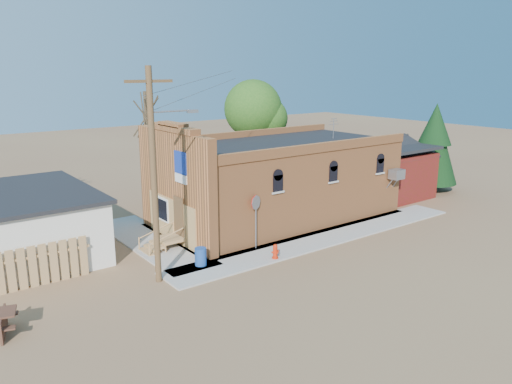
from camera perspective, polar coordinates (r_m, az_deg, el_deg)
ground at (r=25.62m, az=6.99°, el=-6.47°), size 120.00×120.00×0.00m
sidewalk_south at (r=27.21m, az=7.97°, el=-5.19°), size 19.00×2.20×0.08m
sidewalk_west at (r=26.94m, az=-11.92°, el=-5.56°), size 2.60×10.00×0.08m
brick_bar at (r=29.96m, az=2.13°, el=1.28°), size 16.40×7.97×6.30m
red_shed at (r=36.88m, az=14.12°, el=3.13°), size 5.40×6.40×4.30m
wood_fence at (r=22.80m, az=-24.63°, el=-7.88°), size 5.20×0.10×1.80m
utility_pole at (r=20.74m, az=-11.50°, el=2.23°), size 3.12×0.26×9.00m
tree_bare_near at (r=33.33m, az=-12.46°, el=8.55°), size 2.80×2.80×7.65m
tree_leafy at (r=38.35m, az=-0.33°, el=9.47°), size 4.40×4.40×8.15m
evergreen_tree at (r=38.98m, az=19.70°, el=5.45°), size 3.60×3.60×6.50m
fire_hydrant at (r=23.90m, az=2.21°, el=-6.80°), size 0.42×0.41×0.71m
stop_sign at (r=24.67m, az=-0.02°, el=-1.80°), size 0.71×0.34×2.76m
trash_barrel at (r=23.21m, az=-6.34°, el=-7.35°), size 0.54×0.54×0.83m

